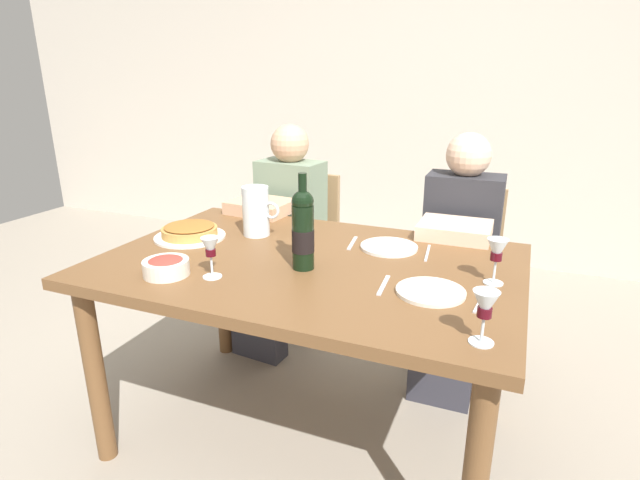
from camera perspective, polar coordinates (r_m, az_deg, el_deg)
ground_plane at (r=2.22m, az=-1.18°, el=-20.98°), size 8.00×8.00×0.00m
back_wall at (r=4.00m, az=13.18°, el=17.93°), size 8.00×0.10×2.80m
dining_table at (r=1.86m, az=-1.32°, el=-4.94°), size 1.50×1.00×0.76m
wine_bottle at (r=1.71m, az=-1.95°, el=1.19°), size 0.08×0.08×0.34m
water_pitcher at (r=2.10m, az=-7.27°, el=2.96°), size 0.16×0.11×0.21m
baked_tart at (r=2.13m, az=-14.61°, el=0.94°), size 0.29×0.29×0.06m
salad_bowl at (r=1.76m, az=-17.11°, el=-2.84°), size 0.15×0.15×0.06m
wine_glass_left_diner at (r=1.31m, az=18.27°, el=-7.28°), size 0.07×0.07×0.14m
wine_glass_right_diner at (r=1.69m, az=19.46°, el=-1.34°), size 0.07×0.07×0.15m
wine_glass_centre at (r=1.68m, az=-12.36°, el=-1.06°), size 0.06×0.06×0.14m
dinner_plate_left_setting at (r=1.60m, az=12.47°, el=-5.75°), size 0.21×0.21×0.01m
dinner_plate_right_setting at (r=1.96m, az=7.85°, el=-0.79°), size 0.22×0.22×0.01m
fork_left_setting at (r=1.62m, az=7.25°, el=-5.12°), size 0.03×0.16×0.00m
knife_left_setting at (r=1.58m, az=17.83°, el=-6.58°), size 0.03×0.18×0.00m
knife_right_setting at (r=1.94m, az=12.14°, el=-1.44°), size 0.03×0.18×0.00m
spoon_right_setting at (r=2.01m, az=3.71°, el=-0.35°), size 0.04×0.16×0.00m
chair_left at (r=2.87m, az=-2.06°, el=-0.04°), size 0.44×0.44×0.87m
diner_left at (r=2.64m, az=-4.56°, el=0.97°), size 0.37×0.53×1.16m
chair_right at (r=2.62m, az=15.74°, el=-2.58°), size 0.40×0.40×0.87m
diner_right at (r=2.36m, az=15.28°, el=-1.81°), size 0.34×0.50×1.16m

